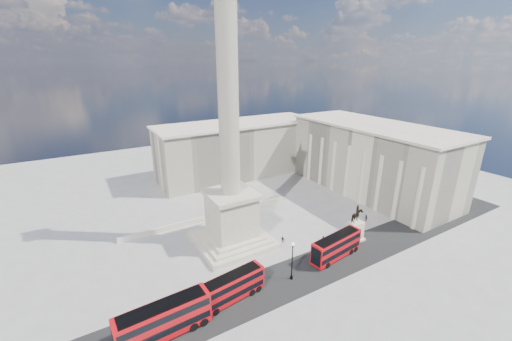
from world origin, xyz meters
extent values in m
plane|color=#A09D98|center=(0.00, 0.00, 0.00)|extent=(180.00, 180.00, 0.00)
cube|color=black|center=(5.00, -10.00, 0.00)|extent=(120.00, 9.00, 0.01)
cube|color=beige|center=(0.00, 5.00, 0.50)|extent=(14.00, 14.00, 1.00)
cube|color=beige|center=(0.00, 5.00, 1.25)|extent=(12.00, 12.00, 0.50)
cube|color=beige|center=(0.00, 5.00, 1.75)|extent=(10.00, 10.00, 0.50)
cube|color=beige|center=(0.00, 5.00, 6.00)|extent=(8.00, 8.00, 8.00)
cube|color=beige|center=(0.00, 5.00, 10.40)|extent=(9.00, 9.00, 0.80)
cylinder|color=#ADA690|center=(0.00, 5.00, 27.80)|extent=(3.60, 3.60, 34.00)
cube|color=beige|center=(0.00, 16.00, 0.55)|extent=(40.00, 0.60, 1.10)
cube|color=beige|center=(45.00, 10.00, 9.00)|extent=(18.00, 45.00, 18.00)
cube|color=beige|center=(45.00, 10.00, 18.30)|extent=(19.00, 46.00, 0.60)
cube|color=beige|center=(20.00, 40.00, 8.00)|extent=(50.00, 16.00, 16.00)
cube|color=beige|center=(20.00, 40.00, 16.30)|extent=(51.00, 17.00, 0.60)
cube|color=#BD0910|center=(-17.71, -10.97, 2.64)|extent=(12.35, 3.38, 4.50)
cube|color=black|center=(-17.71, -10.97, 1.83)|extent=(11.86, 3.42, 1.00)
cube|color=black|center=(-17.71, -10.97, 3.83)|extent=(11.86, 3.42, 1.00)
cube|color=black|center=(-17.71, -10.97, 4.92)|extent=(11.11, 3.04, 0.07)
cylinder|color=black|center=(-14.29, -10.80, 0.61)|extent=(1.36, 2.96, 1.22)
cylinder|color=black|center=(-12.82, -10.73, 0.61)|extent=(1.36, 2.96, 1.22)
cube|color=#BD0910|center=(-7.25, -9.48, 2.29)|extent=(10.83, 3.77, 3.91)
cube|color=black|center=(-7.25, -9.48, 1.59)|extent=(10.42, 3.77, 0.87)
cube|color=black|center=(-7.25, -9.48, 3.33)|extent=(10.42, 3.77, 0.87)
cube|color=black|center=(-7.25, -9.48, 4.27)|extent=(9.75, 3.39, 0.06)
cylinder|color=black|center=(-10.72, -9.94, 0.53)|extent=(1.38, 2.65, 1.06)
cylinder|color=black|center=(-4.30, -9.10, 0.53)|extent=(1.38, 2.65, 1.06)
cylinder|color=black|center=(-3.04, -8.93, 0.53)|extent=(1.38, 2.65, 1.06)
cube|color=#BD0910|center=(14.01, -9.42, 2.39)|extent=(11.29, 3.93, 4.07)
cube|color=black|center=(14.01, -9.42, 1.66)|extent=(10.86, 3.93, 0.90)
cube|color=black|center=(14.01, -9.42, 3.47)|extent=(10.86, 3.93, 0.90)
cube|color=black|center=(14.01, -9.42, 4.45)|extent=(10.16, 3.54, 0.06)
cylinder|color=black|center=(10.40, -9.89, 0.55)|extent=(1.44, 2.75, 1.11)
cylinder|color=black|center=(17.08, -9.01, 0.55)|extent=(1.44, 2.75, 1.11)
cylinder|color=black|center=(18.40, -8.84, 0.55)|extent=(1.44, 2.75, 1.11)
cylinder|color=black|center=(3.39, -10.21, 0.27)|extent=(0.47, 0.47, 0.53)
cylinder|color=black|center=(3.39, -10.21, 3.20)|extent=(0.17, 0.17, 6.41)
cylinder|color=black|center=(3.39, -10.21, 6.30)|extent=(0.32, 0.32, 0.32)
sphere|color=silver|center=(3.39, -10.21, 6.68)|extent=(0.60, 0.60, 0.60)
cube|color=beige|center=(21.51, -6.96, 0.23)|extent=(3.71, 2.78, 0.46)
cube|color=beige|center=(21.51, -6.96, 2.04)|extent=(2.96, 2.04, 4.08)
imported|color=black|center=(21.51, -6.96, 5.33)|extent=(3.22, 2.14, 2.50)
cylinder|color=black|center=(21.51, -6.96, 6.88)|extent=(0.46, 0.46, 1.11)
sphere|color=black|center=(21.51, -6.96, 7.63)|extent=(0.33, 0.33, 0.33)
cylinder|color=#332319|center=(40.66, -8.52, 3.59)|extent=(0.29, 0.29, 7.18)
cylinder|color=#332319|center=(36.67, 4.19, 2.84)|extent=(0.26, 0.26, 5.68)
cylinder|color=#332319|center=(38.78, 11.21, 3.51)|extent=(0.30, 0.30, 7.01)
imported|color=black|center=(15.03, -4.95, 0.95)|extent=(0.74, 0.54, 1.90)
imported|color=black|center=(29.77, -2.64, 0.80)|extent=(0.98, 0.98, 1.60)
imported|color=black|center=(8.46, -0.45, 0.75)|extent=(0.87, 0.89, 1.50)
camera|label=1|loc=(-23.60, -44.46, 34.22)|focal=22.00mm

